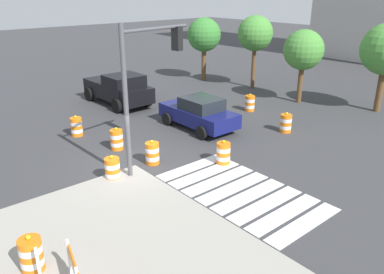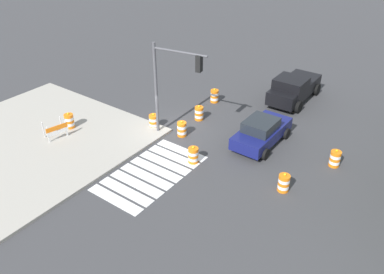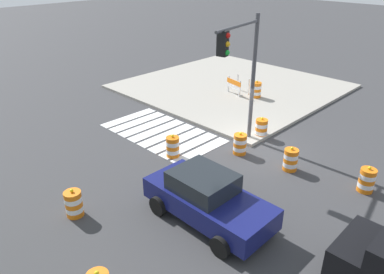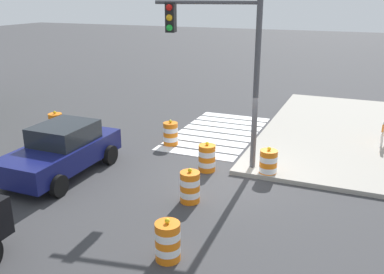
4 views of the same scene
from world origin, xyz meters
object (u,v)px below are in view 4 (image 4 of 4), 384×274
traffic_barrel_median_near (168,241)px  traffic_light_pole (221,51)px  traffic_barrel_near_corner (207,158)px  traffic_barrel_crosswalk_end (190,187)px  sports_car (62,150)px  traffic_barrel_opposite_curb (171,134)px  traffic_barrel_far_curb (268,164)px  traffic_barrel_lane_center (56,124)px

traffic_barrel_median_near → traffic_light_pole: bearing=7.1°
traffic_barrel_near_corner → traffic_light_pole: 3.49m
traffic_barrel_near_corner → traffic_light_pole: bearing=-38.9°
traffic_barrel_crosswalk_end → traffic_barrel_median_near: bearing=-167.4°
traffic_barrel_near_corner → traffic_barrel_median_near: (-5.00, -0.95, 0.00)m
sports_car → traffic_barrel_opposite_curb: sports_car is taller
traffic_barrel_near_corner → traffic_light_pole: size_ratio=0.19×
traffic_barrel_near_corner → traffic_barrel_far_curb: 2.00m
sports_car → traffic_barrel_median_near: 6.03m
traffic_barrel_lane_center → traffic_light_pole: (-0.87, -7.45, 3.46)m
traffic_barrel_near_corner → traffic_barrel_opposite_curb: same height
traffic_barrel_crosswalk_end → sports_car: bearing=86.6°
sports_car → traffic_barrel_lane_center: bearing=42.2°
traffic_barrel_crosswalk_end → traffic_barrel_lane_center: 8.27m
sports_car → traffic_barrel_near_corner: sports_car is taller
traffic_barrel_crosswalk_end → traffic_barrel_median_near: 2.81m
traffic_barrel_lane_center → traffic_light_pole: traffic_light_pole is taller
traffic_barrel_median_near → traffic_light_pole: traffic_light_pole is taller
traffic_barrel_near_corner → traffic_light_pole: (0.35, -0.28, 3.46)m
traffic_barrel_near_corner → traffic_barrel_lane_center: size_ratio=1.00×
traffic_barrel_near_corner → traffic_barrel_lane_center: bearing=80.3°
traffic_barrel_far_curb → traffic_barrel_opposite_curb: (1.58, 4.18, 0.00)m
traffic_barrel_crosswalk_end → traffic_barrel_far_curb: size_ratio=1.00×
traffic_barrel_crosswalk_end → traffic_barrel_far_curb: bearing=-32.9°
sports_car → traffic_barrel_lane_center: sports_car is taller
traffic_barrel_far_curb → traffic_barrel_near_corner: bearing=98.2°
traffic_light_pole → traffic_barrel_crosswalk_end: bearing=-178.8°
traffic_barrel_median_near → traffic_barrel_far_curb: (5.29, -1.03, 0.00)m
sports_car → traffic_barrel_crosswalk_end: sports_car is taller
traffic_barrel_crosswalk_end → traffic_barrel_median_near: (-2.74, -0.61, 0.00)m
traffic_barrel_far_curb → traffic_barrel_median_near: bearing=169.0°
traffic_barrel_far_curb → traffic_barrel_opposite_curb: same height
sports_car → traffic_barrel_far_curb: size_ratio=4.22×
sports_car → traffic_barrel_near_corner: size_ratio=4.22×
traffic_barrel_near_corner → traffic_barrel_median_near: size_ratio=1.00×
traffic_barrel_opposite_curb → traffic_light_pole: bearing=-121.4°
sports_car → traffic_barrel_median_near: sports_car is taller
traffic_barrel_near_corner → traffic_barrel_opposite_curb: 2.88m
traffic_barrel_near_corner → traffic_barrel_median_near: bearing=-169.3°
sports_car → traffic_light_pole: size_ratio=0.78×
traffic_light_pole → traffic_barrel_near_corner: bearing=141.1°
traffic_barrel_crosswalk_end → traffic_barrel_opposite_curb: size_ratio=1.00×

